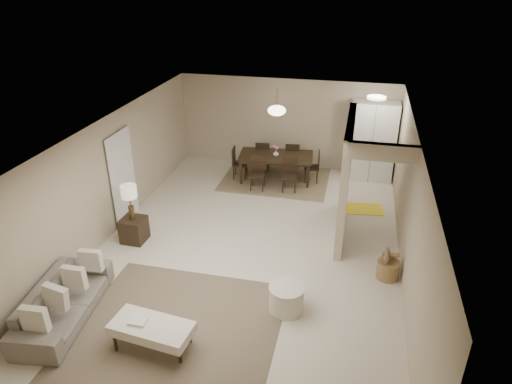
% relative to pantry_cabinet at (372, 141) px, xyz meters
% --- Properties ---
extents(floor, '(9.00, 9.00, 0.00)m').
position_rel_pantry_cabinet_xyz_m(floor, '(-2.35, -4.15, -1.05)').
color(floor, beige).
rests_on(floor, ground).
extents(ceiling, '(9.00, 9.00, 0.00)m').
position_rel_pantry_cabinet_xyz_m(ceiling, '(-2.35, -4.15, 1.45)').
color(ceiling, white).
rests_on(ceiling, back_wall).
extents(back_wall, '(6.00, 0.00, 6.00)m').
position_rel_pantry_cabinet_xyz_m(back_wall, '(-2.35, 0.35, 0.20)').
color(back_wall, tan).
rests_on(back_wall, floor).
extents(left_wall, '(0.00, 9.00, 9.00)m').
position_rel_pantry_cabinet_xyz_m(left_wall, '(-5.35, -4.15, 0.20)').
color(left_wall, tan).
rests_on(left_wall, floor).
extents(right_wall, '(0.00, 9.00, 9.00)m').
position_rel_pantry_cabinet_xyz_m(right_wall, '(0.65, -4.15, 0.20)').
color(right_wall, tan).
rests_on(right_wall, floor).
extents(partition, '(0.15, 2.50, 2.50)m').
position_rel_pantry_cabinet_xyz_m(partition, '(-0.55, -2.90, 0.20)').
color(partition, tan).
rests_on(partition, floor).
extents(doorway, '(0.04, 0.90, 2.04)m').
position_rel_pantry_cabinet_xyz_m(doorway, '(-5.32, -3.55, -0.03)').
color(doorway, black).
rests_on(doorway, floor).
extents(pantry_cabinet, '(1.20, 0.55, 2.10)m').
position_rel_pantry_cabinet_xyz_m(pantry_cabinet, '(0.00, 0.00, 0.00)').
color(pantry_cabinet, white).
rests_on(pantry_cabinet, floor).
extents(flush_light, '(0.44, 0.44, 0.05)m').
position_rel_pantry_cabinet_xyz_m(flush_light, '(-0.05, -0.95, 1.41)').
color(flush_light, white).
rests_on(flush_light, ceiling).
extents(living_rug, '(3.20, 3.20, 0.01)m').
position_rel_pantry_cabinet_xyz_m(living_rug, '(-2.91, -6.73, -1.04)').
color(living_rug, brown).
rests_on(living_rug, floor).
extents(sofa, '(2.20, 1.08, 0.62)m').
position_rel_pantry_cabinet_xyz_m(sofa, '(-4.80, -6.73, -0.74)').
color(sofa, slate).
rests_on(sofa, floor).
extents(ottoman_bench, '(1.29, 0.70, 0.44)m').
position_rel_pantry_cabinet_xyz_m(ottoman_bench, '(-3.11, -7.03, -0.70)').
color(ottoman_bench, silver).
rests_on(ottoman_bench, living_rug).
extents(side_table, '(0.49, 0.49, 0.52)m').
position_rel_pantry_cabinet_xyz_m(side_table, '(-4.75, -4.34, -0.79)').
color(side_table, black).
rests_on(side_table, floor).
extents(table_lamp, '(0.32, 0.32, 0.76)m').
position_rel_pantry_cabinet_xyz_m(table_lamp, '(-4.75, -4.34, 0.03)').
color(table_lamp, '#4D3A21').
rests_on(table_lamp, side_table).
extents(round_pouf, '(0.60, 0.60, 0.47)m').
position_rel_pantry_cabinet_xyz_m(round_pouf, '(-1.29, -5.75, -0.82)').
color(round_pouf, silver).
rests_on(round_pouf, floor).
extents(wicker_basket, '(0.53, 0.53, 0.35)m').
position_rel_pantry_cabinet_xyz_m(wicker_basket, '(0.40, -4.46, -0.88)').
color(wicker_basket, brown).
rests_on(wicker_basket, floor).
extents(dining_rug, '(2.80, 2.10, 0.01)m').
position_rel_pantry_cabinet_xyz_m(dining_rug, '(-2.44, -0.68, -1.04)').
color(dining_rug, '#7F6F4E').
rests_on(dining_rug, floor).
extents(dining_table, '(2.04, 1.27, 0.68)m').
position_rel_pantry_cabinet_xyz_m(dining_table, '(-2.44, -0.68, -0.71)').
color(dining_table, black).
rests_on(dining_table, dining_rug).
extents(dining_chairs, '(2.33, 1.77, 0.86)m').
position_rel_pantry_cabinet_xyz_m(dining_chairs, '(-2.44, -0.68, -0.62)').
color(dining_chairs, black).
rests_on(dining_chairs, dining_rug).
extents(vase, '(0.16, 0.16, 0.16)m').
position_rel_pantry_cabinet_xyz_m(vase, '(-2.44, -0.68, -0.29)').
color(vase, white).
rests_on(vase, dining_table).
extents(yellow_mat, '(1.03, 0.70, 0.01)m').
position_rel_pantry_cabinet_xyz_m(yellow_mat, '(-0.11, -1.86, -1.04)').
color(yellow_mat, yellow).
rests_on(yellow_mat, floor).
extents(pendant_light, '(0.46, 0.46, 0.71)m').
position_rel_pantry_cabinet_xyz_m(pendant_light, '(-2.44, -0.68, 0.87)').
color(pendant_light, '#4D3A21').
rests_on(pendant_light, ceiling).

